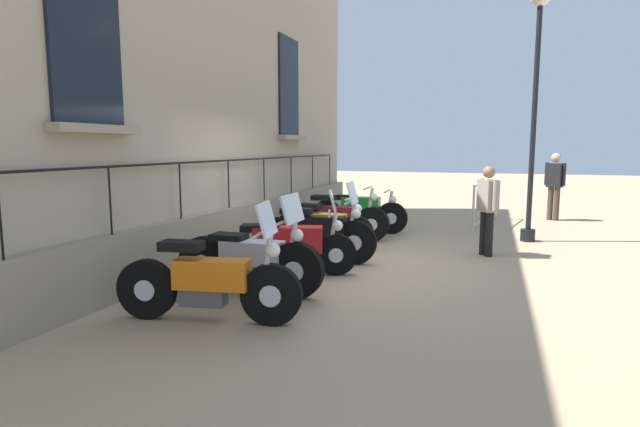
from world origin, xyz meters
name	(u,v)px	position (x,y,z in m)	size (l,w,h in m)	color
ground_plane	(332,262)	(0.00, 0.00, 0.00)	(60.00, 60.00, 0.00)	tan
building_facade	(204,48)	(-2.28, 0.00, 3.54)	(0.82, 13.73, 7.32)	tan
motorcycle_orange	(210,282)	(-0.39, -3.13, 0.44)	(2.06, 0.64, 1.32)	black
motorcycle_silver	(250,260)	(-0.46, -2.05, 0.44)	(2.00, 0.69, 1.31)	black
motorcycle_red	(286,245)	(-0.40, -0.98, 0.44)	(2.07, 0.90, 1.25)	black
motorcycle_black	(316,234)	(-0.25, -0.07, 0.47)	(2.03, 0.58, 1.33)	black
motorcycle_yellow	(324,227)	(-0.50, 1.07, 0.41)	(1.96, 0.60, 0.98)	black
motorcycle_maroon	(338,219)	(-0.51, 2.02, 0.42)	(2.12, 0.68, 1.09)	black
motorcycle_green	(359,212)	(-0.32, 3.02, 0.46)	(2.16, 0.60, 0.95)	black
lamppost	(536,84)	(3.16, 3.06, 3.09)	(0.38, 0.38, 4.90)	black
crowd_barrier	(486,202)	(2.31, 4.94, 0.57)	(0.53, 2.38, 1.05)	#B7B7BF
pedestrian_standing	(555,182)	(3.95, 6.42, 0.98)	(0.47, 0.37, 1.72)	#47382D
pedestrian_walking	(488,206)	(2.38, 1.37, 0.87)	(0.38, 0.46, 1.56)	black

